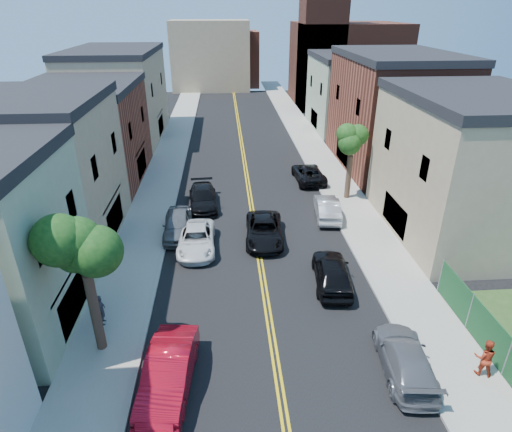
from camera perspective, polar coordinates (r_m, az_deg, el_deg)
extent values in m
cube|color=gray|center=(44.24, -11.91, 6.99)|extent=(3.20, 100.00, 0.15)
cube|color=gray|center=(44.93, 8.64, 7.56)|extent=(3.20, 100.00, 0.15)
cube|color=gray|center=(44.04, -9.64, 7.10)|extent=(0.30, 100.00, 0.15)
cube|color=gray|center=(44.58, 6.43, 7.55)|extent=(0.30, 100.00, 0.15)
cube|color=#998466|center=(30.69, -27.27, 4.72)|extent=(9.00, 10.00, 9.00)
cube|color=brown|center=(40.68, -21.73, 9.81)|extent=(9.00, 12.00, 8.00)
cube|color=#998466|center=(53.72, -17.84, 14.87)|extent=(9.00, 16.00, 9.50)
cube|color=#998466|center=(31.61, 26.39, 5.48)|extent=(9.00, 12.00, 9.00)
cube|color=brown|center=(43.57, 17.71, 12.79)|extent=(9.00, 14.00, 10.00)
cube|color=gray|center=(56.70, 12.55, 15.51)|extent=(9.00, 12.00, 8.50)
cube|color=#4C2319|center=(72.62, 11.91, 19.23)|extent=(16.00, 14.00, 12.00)
cube|color=#4C2319|center=(67.13, 8.83, 23.22)|extent=(6.00, 6.00, 22.00)
cube|color=#998466|center=(83.91, -6.09, 20.49)|extent=(14.00, 8.00, 12.00)
cube|color=brown|center=(87.99, -3.23, 20.20)|extent=(10.00, 8.00, 10.00)
cylinder|color=#392B1C|center=(20.55, -20.68, -11.95)|extent=(0.44, 0.44, 3.96)
sphere|color=#0E360F|center=(18.33, -22.79, -1.20)|extent=(5.20, 5.20, 5.20)
sphere|color=#0E360F|center=(17.41, -22.12, 1.30)|extent=(3.90, 3.90, 3.90)
sphere|color=#0E360F|center=(19.17, -23.57, -1.90)|extent=(3.64, 3.64, 3.64)
cylinder|color=#392B1C|center=(35.22, 12.25, 5.12)|extent=(0.44, 0.44, 3.52)
sphere|color=#0E360F|center=(34.09, 12.86, 10.98)|extent=(4.40, 4.40, 4.40)
sphere|color=#0E360F|center=(33.70, 13.90, 12.25)|extent=(3.30, 3.30, 3.30)
sphere|color=#0E360F|center=(34.49, 11.87, 10.49)|extent=(3.08, 3.08, 3.08)
imported|color=#B20B1D|center=(18.88, -11.60, -19.77)|extent=(2.29, 5.26, 1.68)
imported|color=silver|center=(27.89, -7.95, -3.10)|extent=(2.41, 5.12, 1.42)
imported|color=#56595D|center=(29.73, -10.43, -1.10)|extent=(2.12, 4.85, 1.63)
imported|color=black|center=(33.70, -7.12, 2.42)|extent=(2.46, 5.35, 1.52)
imported|color=#5B5D63|center=(20.30, 19.29, -17.52)|extent=(2.50, 5.06, 1.41)
imported|color=black|center=(24.58, 10.15, -7.35)|extent=(2.45, 5.04, 1.66)
imported|color=#A7A9AF|center=(32.19, 9.47, 1.09)|extent=(2.11, 4.80, 1.53)
imported|color=black|center=(38.89, 7.03, 5.69)|extent=(2.61, 5.32, 1.45)
imported|color=black|center=(28.66, 1.09, -1.91)|extent=(2.77, 5.43, 1.47)
imported|color=#28272F|center=(22.59, -19.98, -11.67)|extent=(0.51, 0.67, 1.64)
imported|color=#9F2E18|center=(21.15, 28.22, -16.30)|extent=(1.04, 0.94, 1.77)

